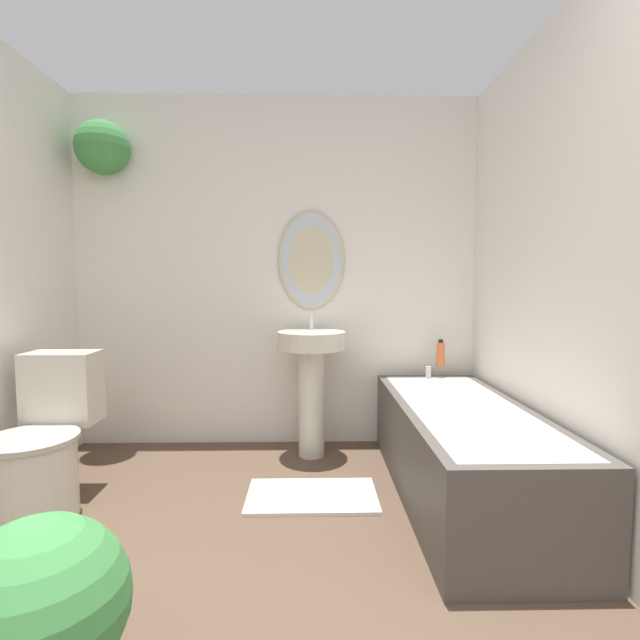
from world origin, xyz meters
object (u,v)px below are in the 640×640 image
(toilet, at_px, (42,447))
(pedestal_sink, at_px, (312,370))
(shampoo_bottle, at_px, (441,354))
(bathtub, at_px, (462,449))
(potted_plant, at_px, (39,613))

(toilet, xyz_separation_m, pedestal_sink, (1.34, 0.70, 0.25))
(toilet, distance_m, shampoo_bottle, 2.40)
(bathtub, bearing_deg, potted_plant, -138.89)
(toilet, height_order, potted_plant, toilet)
(potted_plant, bearing_deg, toilet, 119.53)
(bathtub, relative_size, shampoo_bottle, 9.04)
(bathtub, relative_size, potted_plant, 2.93)
(potted_plant, bearing_deg, bathtub, 41.11)
(pedestal_sink, bearing_deg, toilet, -152.30)
(potted_plant, bearing_deg, pedestal_sink, 70.45)
(pedestal_sink, height_order, shampoo_bottle, pedestal_sink)
(toilet, bearing_deg, pedestal_sink, 27.70)
(toilet, height_order, bathtub, toilet)
(shampoo_bottle, relative_size, potted_plant, 0.32)
(pedestal_sink, bearing_deg, bathtub, -37.65)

